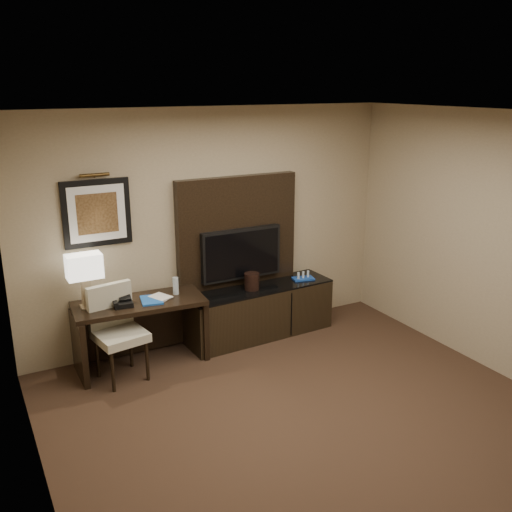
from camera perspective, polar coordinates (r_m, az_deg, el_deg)
floor at (r=5.17m, az=7.80°, el=-17.98°), size 4.50×5.00×0.01m
ceiling at (r=4.25m, az=9.29°, el=13.47°), size 4.50×5.00×0.01m
wall_back at (r=6.61m, az=-4.46°, el=2.97°), size 4.50×0.01×2.70m
wall_left at (r=3.75m, az=-20.81°, el=-9.36°), size 0.01×5.00×2.70m
desk at (r=6.30m, az=-11.42°, el=-7.55°), size 1.40×0.69×0.73m
credenza at (r=6.88m, az=0.35°, el=-5.54°), size 1.83×0.58×0.62m
tv_wall_panel at (r=6.70m, az=-1.89°, el=2.50°), size 1.50×0.12×1.30m
tv at (r=6.68m, az=-1.49°, el=0.23°), size 1.00×0.08×0.60m
artwork at (r=6.13m, az=-15.64°, el=4.16°), size 0.70×0.04×0.70m
picture_light at (r=6.03m, az=-15.86°, el=7.80°), size 0.04×0.04×0.30m
desk_chair at (r=5.99m, az=-13.41°, el=-7.69°), size 0.55×0.61×0.98m
table_lamp at (r=6.02m, az=-16.69°, el=-2.38°), size 0.39×0.28×0.58m
desk_phone at (r=6.05m, az=-13.17°, el=-4.48°), size 0.21×0.19×0.10m
blue_folder at (r=6.14m, az=-10.40°, el=-4.35°), size 0.27×0.32×0.02m
book at (r=6.11m, az=-10.16°, el=-3.41°), size 0.16×0.09×0.23m
water_bottle at (r=6.26m, az=-8.04°, el=-2.97°), size 0.07×0.07×0.19m
ice_bucket at (r=6.66m, az=-0.42°, el=-2.54°), size 0.19×0.19×0.20m
minibar_tray at (r=7.03m, az=4.74°, el=-1.98°), size 0.28×0.20×0.09m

